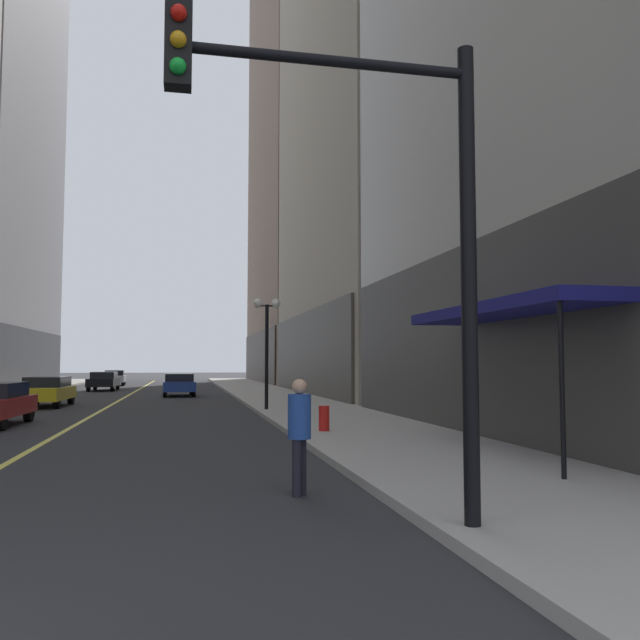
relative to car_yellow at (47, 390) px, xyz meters
The scene contains 13 objects.
ground_plane 8.75m from the car_yellow, 71.90° to the left, with size 200.00×200.00×0.00m, color #2D2D30.
sidewalk_right 13.76m from the car_yellow, 37.10° to the left, with size 4.50×78.00×0.15m, color #ADA8A0.
lane_centre_stripe 8.75m from the car_yellow, 71.90° to the left, with size 0.16×70.00×0.01m, color #E5D64C.
building_right_mid 31.04m from the car_yellow, 22.25° to the left, with size 11.85×24.00×48.13m.
storefront_awning_right 22.42m from the car_yellow, 56.22° to the right, with size 1.60×6.60×3.12m.
car_yellow is the anchor object (origin of this frame).
car_blue 10.03m from the car_yellow, 55.54° to the left, with size 1.95×4.41×1.32m.
car_black 17.19m from the car_yellow, 88.68° to the left, with size 1.85×4.46×1.32m.
car_silver 27.79m from the car_yellow, 89.92° to the left, with size 1.92×4.16×1.32m.
pedestrian_in_blue_hoodie 22.67m from the car_yellow, 70.24° to the right, with size 0.47×0.47×1.68m.
traffic_light_near_right 25.51m from the car_yellow, 71.45° to the right, with size 3.43×0.35×5.65m.
street_lamp_right_mid 11.09m from the car_yellow, 32.44° to the right, with size 1.06×0.36×4.43m.
fire_hydrant_right 17.00m from the car_yellow, 55.58° to the right, with size 0.28×0.28×0.80m, color red.
Camera 1 is at (3.32, -3.94, 1.91)m, focal length 36.17 mm.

